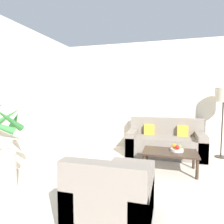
{
  "coord_description": "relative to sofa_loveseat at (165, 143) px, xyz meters",
  "views": [
    {
      "loc": [
        -0.44,
        1.24,
        1.39
      ],
      "look_at": [
        -1.65,
        5.45,
        1.0
      ],
      "focal_mm": 32.0,
      "sensor_mm": 36.0,
      "label": 1
    }
  ],
  "objects": [
    {
      "name": "floor_lamp",
      "position": [
        1.19,
        0.14,
        1.03
      ],
      "size": [
        0.35,
        0.35,
        1.54
      ],
      "color": "#2D2823",
      "rests_on": "ground_plane"
    },
    {
      "name": "apple_green",
      "position": [
        0.27,
        -0.92,
        0.16
      ],
      "size": [
        0.07,
        0.07,
        0.07
      ],
      "color": "olive",
      "rests_on": "fruit_bowl"
    },
    {
      "name": "ottoman",
      "position": [
        -0.45,
        -1.85,
        -0.09
      ],
      "size": [
        0.65,
        0.53,
        0.37
      ],
      "color": "gray",
      "rests_on": "ground_plane"
    },
    {
      "name": "fruit_bowl",
      "position": [
        0.22,
        -0.94,
        0.11
      ],
      "size": [
        0.23,
        0.23,
        0.05
      ],
      "color": "beige",
      "rests_on": "coffee_table"
    },
    {
      "name": "wall_back",
      "position": [
        0.51,
        0.53,
        1.07
      ],
      "size": [
        7.92,
        0.06,
        2.7
      ],
      "color": "beige",
      "rests_on": "ground_plane"
    },
    {
      "name": "apple_red",
      "position": [
        0.22,
        -1.0,
        0.17
      ],
      "size": [
        0.08,
        0.08,
        0.08
      ],
      "color": "red",
      "rests_on": "fruit_bowl"
    },
    {
      "name": "armchair",
      "position": [
        -0.49,
        -2.72,
        -0.02
      ],
      "size": [
        0.81,
        0.87,
        0.79
      ],
      "color": "gray",
      "rests_on": "ground_plane"
    },
    {
      "name": "sofa_loveseat",
      "position": [
        0.0,
        0.0,
        0.0
      ],
      "size": [
        1.69,
        0.82,
        0.83
      ],
      "color": "gray",
      "rests_on": "ground_plane"
    },
    {
      "name": "orange_fruit",
      "position": [
        0.18,
        -0.91,
        0.17
      ],
      "size": [
        0.08,
        0.08,
        0.08
      ],
      "color": "orange",
      "rests_on": "fruit_bowl"
    },
    {
      "name": "coffee_table",
      "position": [
        0.1,
        -0.98,
        0.04
      ],
      "size": [
        0.96,
        0.58,
        0.36
      ],
      "color": "#38281E",
      "rests_on": "ground_plane"
    }
  ]
}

